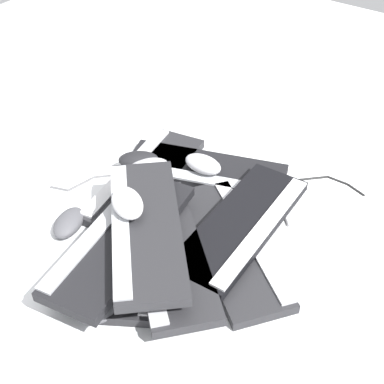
{
  "coord_description": "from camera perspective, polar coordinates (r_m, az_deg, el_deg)",
  "views": [
    {
      "loc": [
        -0.55,
        0.78,
        0.92
      ],
      "look_at": [
        0.06,
        -0.04,
        0.06
      ],
      "focal_mm": 50.0,
      "sensor_mm": 36.0,
      "label": 1
    }
  ],
  "objects": [
    {
      "name": "mouse_3",
      "position": [
        1.45,
        1.18,
        3.0
      ],
      "size": [
        0.11,
        0.07,
        0.04
      ],
      "primitive_type": "ellipsoid",
      "rotation": [
        0.0,
        0.0,
        6.25
      ],
      "color": "#B7B7BC",
      "rests_on": "keyboard_3"
    },
    {
      "name": "keyboard_2",
      "position": [
        1.27,
        4.12,
        -5.68
      ],
      "size": [
        0.44,
        0.38,
        0.03
      ],
      "color": "#232326",
      "rests_on": "ground"
    },
    {
      "name": "keyboard_4",
      "position": [
        1.28,
        5.39,
        -3.48
      ],
      "size": [
        0.17,
        0.45,
        0.03
      ],
      "color": "black",
      "rests_on": "keyboard_2"
    },
    {
      "name": "ground_plane",
      "position": [
        1.33,
        0.87,
        -3.9
      ],
      "size": [
        3.2,
        3.2,
        0.0
      ],
      "primitive_type": "plane",
      "color": "white"
    },
    {
      "name": "keyboard_1",
      "position": [
        1.28,
        -5.88,
        -5.71
      ],
      "size": [
        0.36,
        0.45,
        0.03
      ],
      "color": "#232326",
      "rests_on": "ground"
    },
    {
      "name": "mouse_2",
      "position": [
        1.2,
        -6.91,
        -1.16
      ],
      "size": [
        0.13,
        0.11,
        0.04
      ],
      "primitive_type": "ellipsoid",
      "rotation": [
        0.0,
        0.0,
        5.72
      ],
      "color": "silver",
      "rests_on": "keyboard_7"
    },
    {
      "name": "keyboard_0",
      "position": [
        1.46,
        -5.0,
        1.47
      ],
      "size": [
        0.23,
        0.46,
        0.03
      ],
      "color": "#232326",
      "rests_on": "ground"
    },
    {
      "name": "cable_0",
      "position": [
        1.45,
        -1.83,
        0.72
      ],
      "size": [
        0.6,
        0.32,
        0.01
      ],
      "color": "#59595B",
      "rests_on": "ground"
    },
    {
      "name": "keyboard_7",
      "position": [
        1.19,
        -5.03,
        -3.74
      ],
      "size": [
        0.41,
        0.42,
        0.03
      ],
      "color": "#232326",
      "rests_on": "keyboard_6"
    },
    {
      "name": "keyboard_5",
      "position": [
        1.22,
        -2.67,
        -6.2
      ],
      "size": [
        0.43,
        0.4,
        0.03
      ],
      "color": "#232326",
      "rests_on": "keyboard_1"
    },
    {
      "name": "mouse_5",
      "position": [
        1.35,
        -13.01,
        -3.2
      ],
      "size": [
        0.1,
        0.13,
        0.04
      ],
      "primitive_type": "ellipsoid",
      "rotation": [
        0.0,
        0.0,
        1.94
      ],
      "color": "#4C4C51",
      "rests_on": "ground"
    },
    {
      "name": "mouse_0",
      "position": [
        1.47,
        -5.73,
        3.45
      ],
      "size": [
        0.13,
        0.12,
        0.04
      ],
      "primitive_type": "ellipsoid",
      "rotation": [
        0.0,
        0.0,
        3.81
      ],
      "color": "black",
      "rests_on": "keyboard_0"
    },
    {
      "name": "keyboard_6",
      "position": [
        1.21,
        -7.6,
        -4.88
      ],
      "size": [
        0.23,
        0.46,
        0.03
      ],
      "color": "black",
      "rests_on": "keyboard_5"
    },
    {
      "name": "mouse_4",
      "position": [
        1.16,
        -9.42,
        -12.02
      ],
      "size": [
        0.09,
        0.12,
        0.04
      ],
      "primitive_type": "ellipsoid",
      "rotation": [
        0.0,
        0.0,
        1.35
      ],
      "color": "#4C4C51",
      "rests_on": "ground"
    },
    {
      "name": "mouse_1",
      "position": [
        1.44,
        -4.64,
        2.65
      ],
      "size": [
        0.12,
        0.13,
        0.04
      ],
      "primitive_type": "ellipsoid",
      "rotation": [
        0.0,
        0.0,
        0.95
      ],
      "color": "#B7B7BC",
      "rests_on": "keyboard_0"
    },
    {
      "name": "keyboard_3",
      "position": [
        1.48,
        1.43,
        2.29
      ],
      "size": [
        0.46,
        0.29,
        0.03
      ],
      "color": "black",
      "rests_on": "ground"
    },
    {
      "name": "cable_1",
      "position": [
        1.37,
        5.51,
        -2.19
      ],
      "size": [
        0.38,
        0.63,
        0.01
      ],
      "color": "black",
      "rests_on": "ground"
    }
  ]
}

